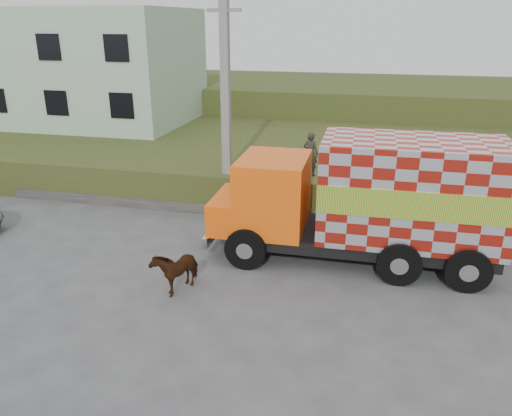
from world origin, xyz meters
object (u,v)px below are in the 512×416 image
(cargo_truck, at_px, (369,200))
(pedestrian, at_px, (311,154))
(cow, at_px, (176,268))
(utility_pole, at_px, (226,104))

(cargo_truck, relative_size, pedestrian, 5.32)
(cow, distance_m, pedestrian, 7.30)
(utility_pole, distance_m, cargo_truck, 6.46)
(utility_pole, bearing_deg, cow, -86.66)
(pedestrian, bearing_deg, cargo_truck, 139.66)
(cow, xyz_separation_m, pedestrian, (2.68, 6.57, 1.70))
(cargo_truck, xyz_separation_m, pedestrian, (-2.24, 3.58, 0.35))
(utility_pole, bearing_deg, cargo_truck, -30.08)
(cow, bearing_deg, pedestrian, 86.89)
(utility_pole, xyz_separation_m, cow, (0.35, -6.05, -3.47))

